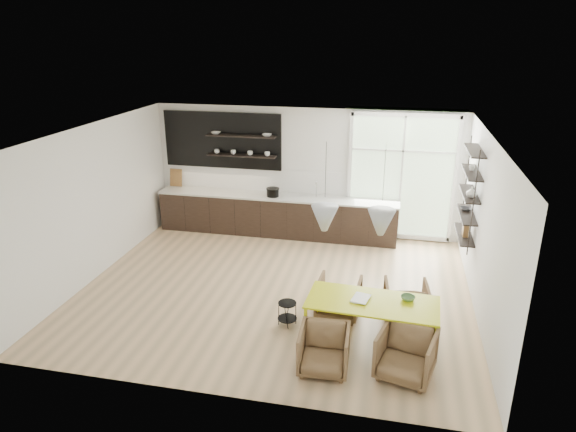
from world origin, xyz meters
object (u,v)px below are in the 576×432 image
(armchair_back_right, at_px, (406,301))
(armchair_front_left, at_px, (324,350))
(dining_table, at_px, (372,304))
(armchair_back_left, at_px, (339,297))
(armchair_front_right, at_px, (406,354))
(wire_stool, at_px, (287,310))

(armchair_back_right, distance_m, armchair_front_left, 1.97)
(dining_table, height_order, armchair_back_right, dining_table)
(dining_table, bearing_deg, armchair_back_left, 132.12)
(armchair_back_left, xyz_separation_m, armchair_front_right, (1.09, -1.42, 0.02))
(dining_table, relative_size, armchair_back_left, 2.78)
(armchair_back_right, bearing_deg, armchair_front_right, 84.20)
(armchair_back_left, bearing_deg, armchair_front_right, 130.66)
(armchair_back_right, relative_size, wire_stool, 1.79)
(dining_table, height_order, armchair_front_left, dining_table)
(armchair_front_left, height_order, armchair_front_right, armchair_front_right)
(dining_table, height_order, wire_stool, dining_table)
(armchair_back_right, bearing_deg, wire_stool, 11.57)
(dining_table, distance_m, armchair_front_right, 0.93)
(armchair_back_right, relative_size, armchair_front_left, 1.01)
(dining_table, height_order, armchair_front_right, dining_table)
(dining_table, bearing_deg, wire_stool, 173.38)
(wire_stool, bearing_deg, armchair_front_right, -26.82)
(armchair_front_left, distance_m, wire_stool, 1.28)
(dining_table, distance_m, armchair_back_left, 0.98)
(armchair_back_left, distance_m, armchair_back_right, 1.10)
(dining_table, xyz_separation_m, armchair_front_right, (0.51, -0.71, -0.32))
(armchair_front_left, bearing_deg, armchair_back_right, 53.04)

